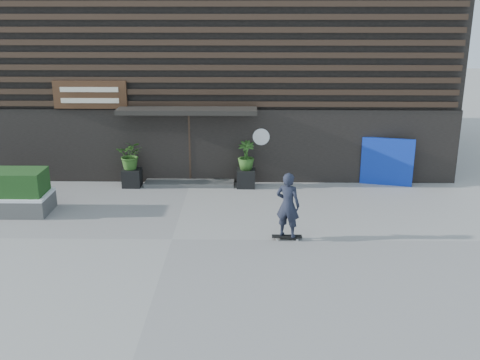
{
  "coord_description": "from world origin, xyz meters",
  "views": [
    {
      "loc": [
        1.98,
        -13.39,
        5.87
      ],
      "look_at": [
        1.75,
        1.66,
        1.1
      ],
      "focal_mm": 42.0,
      "sensor_mm": 36.0,
      "label": 1
    }
  ],
  "objects_px": {
    "planter_pot_left": "(132,178)",
    "planter_pot_right": "(246,178)",
    "skateboarder": "(288,205)",
    "blue_tarp": "(387,162)"
  },
  "relations": [
    {
      "from": "planter_pot_left",
      "to": "blue_tarp",
      "type": "xyz_separation_m",
      "value": [
        8.51,
        0.3,
        0.5
      ]
    },
    {
      "from": "planter_pot_left",
      "to": "blue_tarp",
      "type": "bearing_deg",
      "value": 2.02
    },
    {
      "from": "blue_tarp",
      "to": "skateboarder",
      "type": "xyz_separation_m",
      "value": [
        -3.62,
        -4.65,
        0.14
      ]
    },
    {
      "from": "planter_pot_left",
      "to": "skateboarder",
      "type": "height_order",
      "value": "skateboarder"
    },
    {
      "from": "planter_pot_left",
      "to": "planter_pot_right",
      "type": "relative_size",
      "value": 1.0
    },
    {
      "from": "blue_tarp",
      "to": "skateboarder",
      "type": "bearing_deg",
      "value": -115.17
    },
    {
      "from": "planter_pot_right",
      "to": "blue_tarp",
      "type": "height_order",
      "value": "blue_tarp"
    },
    {
      "from": "planter_pot_right",
      "to": "blue_tarp",
      "type": "bearing_deg",
      "value": 3.64
    },
    {
      "from": "skateboarder",
      "to": "planter_pot_left",
      "type": "bearing_deg",
      "value": 138.32
    },
    {
      "from": "planter_pot_left",
      "to": "planter_pot_right",
      "type": "height_order",
      "value": "same"
    }
  ]
}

